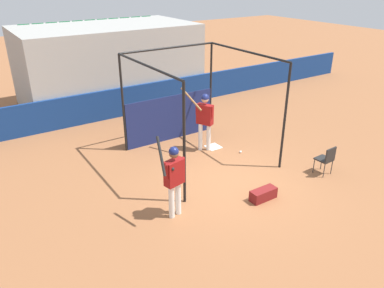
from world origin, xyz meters
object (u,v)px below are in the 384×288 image
at_px(player_waiting, 174,175).
at_px(folding_chair, 327,158).
at_px(baseball, 241,152).
at_px(player_batter, 204,116).
at_px(equipment_bag, 263,194).

xyz_separation_m(player_waiting, folding_chair, (4.47, -0.63, -0.54)).
distance_m(player_waiting, folding_chair, 4.54).
relative_size(player_waiting, baseball, 27.36).
height_order(player_batter, player_waiting, player_waiting).
xyz_separation_m(player_batter, player_waiting, (-2.56, -2.50, -0.07)).
bearing_deg(player_waiting, baseball, -165.81).
bearing_deg(baseball, folding_chair, -64.96).
relative_size(folding_chair, equipment_bag, 1.20).
distance_m(player_batter, folding_chair, 3.72).
height_order(player_waiting, baseball, player_waiting).
distance_m(player_batter, equipment_bag, 3.30).
height_order(player_waiting, equipment_bag, player_waiting).
bearing_deg(baseball, equipment_bag, -117.66).
height_order(player_batter, equipment_bag, player_batter).
bearing_deg(player_waiting, equipment_bag, 151.77).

